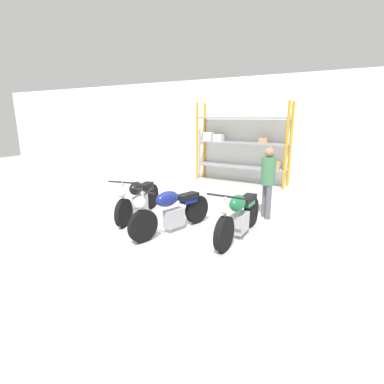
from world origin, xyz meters
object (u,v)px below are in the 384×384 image
at_px(motorcycle_green, 239,216).
at_px(person_browsing, 268,177).
at_px(motorcycle_black, 138,198).
at_px(shelving_rack, 239,143).
at_px(motorcycle_blue, 171,210).

xyz_separation_m(motorcycle_green, person_browsing, (0.09, 1.40, 0.52)).
height_order(motorcycle_black, person_browsing, person_browsing).
bearing_deg(motorcycle_black, motorcycle_green, 77.10).
relative_size(shelving_rack, person_browsing, 2.03).
bearing_deg(motorcycle_blue, person_browsing, 157.10).
bearing_deg(shelving_rack, motorcycle_green, -67.23).
bearing_deg(motorcycle_black, shelving_rack, 159.54).
bearing_deg(motorcycle_blue, shelving_rack, -159.00).
relative_size(motorcycle_green, person_browsing, 1.26).
height_order(shelving_rack, motorcycle_black, shelving_rack).
xyz_separation_m(motorcycle_blue, person_browsing, (1.37, 1.86, 0.49)).
bearing_deg(person_browsing, shelving_rack, -100.79).
xyz_separation_m(motorcycle_black, motorcycle_green, (2.48, 0.06, -0.01)).
bearing_deg(person_browsing, motorcycle_green, 43.30).
height_order(motorcycle_black, motorcycle_green, motorcycle_green).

